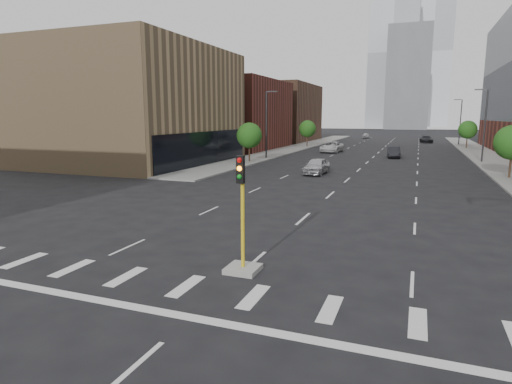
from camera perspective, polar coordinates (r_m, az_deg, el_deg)
The scene contains 20 objects.
sidewalk_left_far at distance 82.10m, azimuth 5.97°, elevation 6.05°, with size 5.00×92.00×0.15m, color gray.
sidewalk_right_far at distance 79.92m, azimuth 27.32°, elevation 4.88°, with size 5.00×92.00×0.15m, color gray.
building_left_mid at distance 56.20m, azimuth -16.03°, elevation 10.95°, with size 20.00×24.00×14.00m, color tan.
building_left_far_a at distance 78.63m, azimuth -4.47°, elevation 10.22°, with size 20.00×22.00×12.00m, color brown.
building_left_far_b at distance 102.77m, azimuth 1.80°, elevation 10.49°, with size 20.00×24.00×13.00m, color brown.
tower_left at distance 227.50m, azimuth 17.86°, elevation 17.01°, with size 22.00×22.00×70.00m, color #B2B7BC.
tower_right at distance 267.42m, azimuth 22.43°, elevation 16.71°, with size 20.00×20.00×80.00m, color #B2B7BC.
tower_mid at distance 205.91m, azimuth 19.63°, elevation 14.04°, with size 18.00×18.00×44.00m, color slate.
median_traffic_signal at distance 16.07m, azimuth -1.81°, elevation -7.34°, with size 1.20×1.20×4.40m.
streetlight_right_a at distance 60.66m, azimuth 28.15°, elevation 8.19°, with size 1.60×0.22×9.07m.
streetlight_right_b at distance 95.49m, azimuth 25.55°, elevation 8.66°, with size 1.60×0.22×9.07m.
streetlight_left at distance 58.47m, azimuth 1.47°, elevation 9.33°, with size 1.60×0.22×9.07m.
tree_left_near at distance 54.04m, azimuth -0.90°, elevation 7.56°, with size 3.20×3.20×4.85m.
tree_left_far at distance 82.66m, azimuth 6.87°, elevation 8.37°, with size 3.20×3.20×4.85m.
tree_right_far at distance 85.61m, azimuth 26.39°, elevation 7.46°, with size 3.20×3.20×4.85m.
car_near_left at distance 43.68m, azimuth 8.07°, elevation 3.46°, with size 1.93×4.79×1.63m, color #BAB9BF.
car_mid_right at distance 63.53m, azimuth 17.89°, elevation 5.09°, with size 1.66×4.75×1.56m, color black.
car_far_left at distance 70.62m, azimuth 10.08°, elevation 5.94°, with size 2.83×6.14×1.71m, color silver.
car_deep_right at distance 101.65m, azimuth 21.74°, elevation 6.56°, with size 2.18×5.37×1.56m, color black.
car_distant at distance 116.84m, azimuth 14.45°, elevation 7.29°, with size 1.66×4.13×1.41m, color #ADADB2.
Camera 1 is at (5.90, -5.19, 5.79)m, focal length 30.00 mm.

